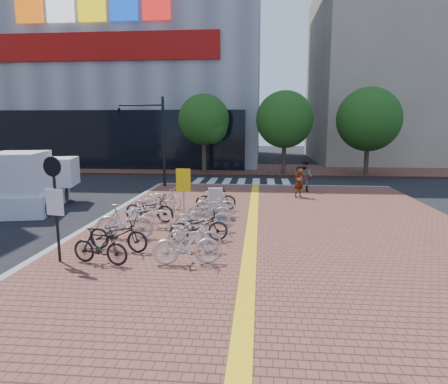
# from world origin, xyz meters

# --- Properties ---
(ground) EXTENTS (120.00, 120.00, 0.00)m
(ground) POSITION_xyz_m (0.00, 0.00, 0.00)
(ground) COLOR black
(ground) RESTS_ON ground
(sidewalk) EXTENTS (14.00, 34.00, 0.15)m
(sidewalk) POSITION_xyz_m (3.00, -5.00, 0.07)
(sidewalk) COLOR brown
(sidewalk) RESTS_ON ground
(tactile_strip) EXTENTS (0.40, 34.00, 0.01)m
(tactile_strip) POSITION_xyz_m (2.00, -5.00, 0.16)
(tactile_strip) COLOR yellow
(tactile_strip) RESTS_ON sidewalk
(kerb_north) EXTENTS (14.00, 0.25, 0.15)m
(kerb_north) POSITION_xyz_m (3.00, 12.00, 0.08)
(kerb_north) COLOR gray
(kerb_north) RESTS_ON ground
(far_sidewalk) EXTENTS (70.00, 8.00, 0.15)m
(far_sidewalk) POSITION_xyz_m (0.00, 21.00, 0.07)
(far_sidewalk) COLOR brown
(far_sidewalk) RESTS_ON ground
(department_store) EXTENTS (36.00, 24.27, 28.00)m
(department_store) POSITION_xyz_m (-15.99, 31.95, 13.98)
(department_store) COLOR gray
(department_store) RESTS_ON ground
(building_beige) EXTENTS (20.00, 18.00, 18.00)m
(building_beige) POSITION_xyz_m (18.00, 32.00, 9.00)
(building_beige) COLOR gray
(building_beige) RESTS_ON ground
(crosswalk) EXTENTS (7.50, 4.00, 0.01)m
(crosswalk) POSITION_xyz_m (0.50, 14.00, 0.01)
(crosswalk) COLOR silver
(crosswalk) RESTS_ON ground
(street_trees) EXTENTS (16.20, 4.60, 6.35)m
(street_trees) POSITION_xyz_m (5.04, 17.45, 4.10)
(street_trees) COLOR #38281E
(street_trees) RESTS_ON far_sidewalk
(bike_0) EXTENTS (1.69, 0.76, 0.98)m
(bike_0) POSITION_xyz_m (-1.95, -2.65, 0.64)
(bike_0) COLOR black
(bike_0) RESTS_ON sidewalk
(bike_1) EXTENTS (2.00, 1.01, 1.01)m
(bike_1) POSITION_xyz_m (-1.88, -1.49, 0.65)
(bike_1) COLOR black
(bike_1) RESTS_ON sidewalk
(bike_2) EXTENTS (1.91, 0.62, 1.14)m
(bike_2) POSITION_xyz_m (-2.12, -0.19, 0.72)
(bike_2) COLOR silver
(bike_2) RESTS_ON sidewalk
(bike_3) EXTENTS (2.10, 1.03, 1.05)m
(bike_3) POSITION_xyz_m (-1.86, 1.04, 0.68)
(bike_3) COLOR white
(bike_3) RESTS_ON sidewalk
(bike_4) EXTENTS (2.02, 0.92, 1.03)m
(bike_4) POSITION_xyz_m (-1.95, 2.10, 0.66)
(bike_4) COLOR black
(bike_4) RESTS_ON sidewalk
(bike_5) EXTENTS (1.80, 0.67, 0.93)m
(bike_5) POSITION_xyz_m (-2.08, 3.28, 0.62)
(bike_5) COLOR #AAA9AE
(bike_5) RESTS_ON sidewalk
(bike_6) EXTENTS (1.86, 0.97, 0.93)m
(bike_6) POSITION_xyz_m (-2.00, 4.52, 0.61)
(bike_6) COLOR silver
(bike_6) RESTS_ON sidewalk
(bike_7) EXTENTS (1.87, 0.83, 1.09)m
(bike_7) POSITION_xyz_m (0.35, -2.47, 0.69)
(bike_7) COLOR silver
(bike_7) RESTS_ON sidewalk
(bike_8) EXTENTS (1.64, 0.54, 0.98)m
(bike_8) POSITION_xyz_m (0.36, -1.37, 0.64)
(bike_8) COLOR #AAABAF
(bike_8) RESTS_ON sidewalk
(bike_9) EXTENTS (1.95, 1.00, 0.98)m
(bike_9) POSITION_xyz_m (0.34, -0.30, 0.64)
(bike_9) COLOR black
(bike_9) RESTS_ON sidewalk
(bike_10) EXTENTS (2.03, 1.01, 1.02)m
(bike_10) POSITION_xyz_m (0.32, 0.79, 0.66)
(bike_10) COLOR #A4A4A8
(bike_10) RESTS_ON sidewalk
(bike_11) EXTENTS (1.69, 0.52, 1.01)m
(bike_11) POSITION_xyz_m (0.36, 1.98, 0.65)
(bike_11) COLOR silver
(bike_11) RESTS_ON sidewalk
(bike_12) EXTENTS (1.69, 0.48, 1.01)m
(bike_12) POSITION_xyz_m (0.46, 3.23, 0.66)
(bike_12) COLOR silver
(bike_12) RESTS_ON sidewalk
(bike_13) EXTENTS (1.79, 0.67, 1.05)m
(bike_13) POSITION_xyz_m (0.36, 4.32, 0.67)
(bike_13) COLOR black
(bike_13) RESTS_ON sidewalk
(pedestrian_a) EXTENTS (0.71, 0.68, 1.63)m
(pedestrian_a) POSITION_xyz_m (4.24, 7.84, 0.96)
(pedestrian_a) COLOR gray
(pedestrian_a) RESTS_ON sidewalk
(pedestrian_b) EXTENTS (1.02, 0.92, 1.71)m
(pedestrian_b) POSITION_xyz_m (4.75, 9.65, 1.01)
(pedestrian_b) COLOR #545D6A
(pedestrian_b) RESTS_ON sidewalk
(utility_box) EXTENTS (0.62, 0.50, 1.20)m
(utility_box) POSITION_xyz_m (0.50, 2.98, 0.75)
(utility_box) COLOR #ADAEB2
(utility_box) RESTS_ON sidewalk
(yellow_sign) EXTENTS (0.55, 0.14, 2.02)m
(yellow_sign) POSITION_xyz_m (-0.66, 2.39, 1.55)
(yellow_sign) COLOR #B7B7BC
(yellow_sign) RESTS_ON sidewalk
(notice_sign) EXTENTS (0.53, 0.17, 2.87)m
(notice_sign) POSITION_xyz_m (-3.14, -2.60, 1.96)
(notice_sign) COLOR black
(notice_sign) RESTS_ON sidewalk
(traffic_light_pole) EXTENTS (2.85, 1.10, 5.30)m
(traffic_light_pole) POSITION_xyz_m (-4.72, 10.98, 3.81)
(traffic_light_pole) COLOR black
(traffic_light_pole) RESTS_ON sidewalk
(box_truck) EXTENTS (2.99, 4.92, 2.66)m
(box_truck) POSITION_xyz_m (-7.94, 4.46, 1.25)
(box_truck) COLOR silver
(box_truck) RESTS_ON ground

